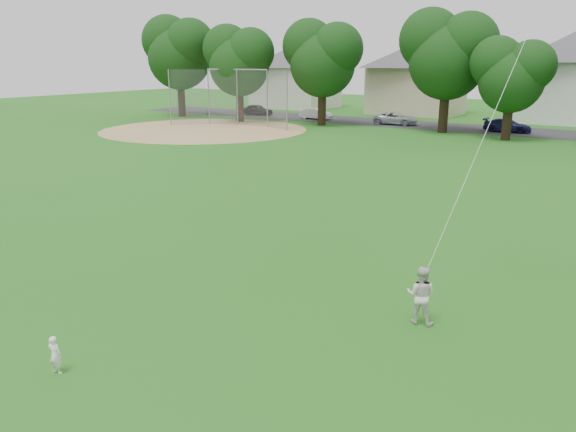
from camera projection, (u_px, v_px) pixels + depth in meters
The scene contains 10 objects.
ground at pixel (233, 330), 12.99m from camera, with size 160.00×160.00×0.00m, color #205B14.
street at pixel (553, 134), 46.61m from camera, with size 90.00×7.00×0.01m, color #2D2D30.
dirt_infield at pixel (204, 130), 49.30m from camera, with size 18.00×18.00×0.02m, color #9E7F51.
toddler at pixel (55, 355), 11.08m from camera, with size 0.30×0.19×0.81m, color white.
older_boy at pixel (421, 295), 13.15m from camera, with size 0.69×0.53×1.41m, color silver.
kite at pixel (488, 128), 12.91m from camera, with size 1.25×2.07×7.76m.
baseball_backstop at pixel (235, 98), 51.57m from camera, with size 11.34×4.00×5.07m.
tree_row at pixel (519, 55), 41.46m from camera, with size 83.18×9.04×10.82m.
parked_cars at pixel (453, 122), 49.97m from camera, with size 46.33×2.31×1.29m.
house_row at pixel (564, 70), 53.92m from camera, with size 76.75×13.89×10.41m.
Camera 1 is at (7.61, -9.09, 6.06)m, focal length 35.00 mm.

